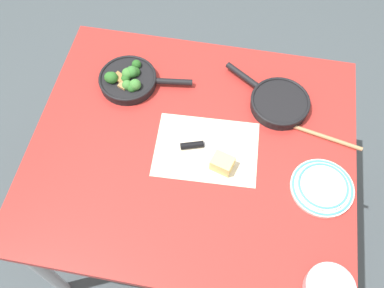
{
  "coord_description": "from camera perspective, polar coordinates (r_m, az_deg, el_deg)",
  "views": [
    {
      "loc": [
        0.14,
        -0.76,
        2.11
      ],
      "look_at": [
        0.0,
        0.0,
        0.77
      ],
      "focal_mm": 40.0,
      "sensor_mm": 36.0,
      "label": 1
    }
  ],
  "objects": [
    {
      "name": "grater_knife",
      "position": [
        1.56,
        1.96,
        -0.07
      ],
      "size": [
        0.27,
        0.11,
        0.02
      ],
      "rotation": [
        0.0,
        0.0,
        0.31
      ],
      "color": "silver",
      "rests_on": "dining_table_red"
    },
    {
      "name": "cheese_block",
      "position": [
        1.51,
        4.07,
        -2.61
      ],
      "size": [
        0.09,
        0.08,
        0.05
      ],
      "color": "#EFD67A",
      "rests_on": "dining_table_red"
    },
    {
      "name": "wooden_spoon",
      "position": [
        1.65,
        14.31,
        1.99
      ],
      "size": [
        0.37,
        0.11,
        0.02
      ],
      "rotation": [
        0.0,
        0.0,
        2.93
      ],
      "color": "tan",
      "rests_on": "dining_table_red"
    },
    {
      "name": "dining_table_red",
      "position": [
        1.63,
        0.0,
        -1.72
      ],
      "size": [
        1.19,
        1.03,
        0.75
      ],
      "color": "#B72D28",
      "rests_on": "ground_plane"
    },
    {
      "name": "dinner_plate_stack",
      "position": [
        1.54,
        17.01,
        -5.49
      ],
      "size": [
        0.22,
        0.22,
        0.03
      ],
      "color": "silver",
      "rests_on": "dining_table_red"
    },
    {
      "name": "parchment_sheet",
      "position": [
        1.56,
        1.94,
        -0.57
      ],
      "size": [
        0.39,
        0.29,
        0.0
      ],
      "color": "beige",
      "rests_on": "dining_table_red"
    },
    {
      "name": "skillet_broccoli",
      "position": [
        1.72,
        -8.51,
        8.52
      ],
      "size": [
        0.37,
        0.23,
        0.08
      ],
      "rotation": [
        0.0,
        0.0,
        0.12
      ],
      "color": "black",
      "rests_on": "dining_table_red"
    },
    {
      "name": "skillet_eggs",
      "position": [
        1.68,
        11.49,
        5.46
      ],
      "size": [
        0.34,
        0.27,
        0.04
      ],
      "rotation": [
        0.0,
        0.0,
        2.55
      ],
      "color": "black",
      "rests_on": "dining_table_red"
    },
    {
      "name": "ground_plane",
      "position": [
        2.25,
        0.0,
        -9.95
      ],
      "size": [
        14.0,
        14.0,
        0.0
      ],
      "primitive_type": "plane",
      "color": "#424C51"
    }
  ]
}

